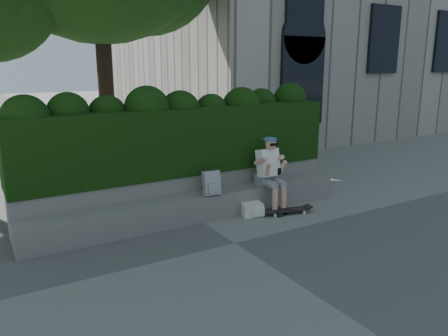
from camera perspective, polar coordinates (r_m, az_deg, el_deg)
ground at (r=6.89m, az=1.43°, el=-9.79°), size 80.00×80.00×0.00m
bench_ledge at (r=7.82m, az=-3.47°, el=-5.15°), size 6.00×0.45×0.45m
planter_wall at (r=8.18m, az=-5.02°, el=-3.23°), size 6.00×0.50×0.75m
hedge at (r=8.16m, az=-5.85°, el=3.73°), size 6.00×1.00×1.20m
person at (r=8.27m, az=6.01°, el=-0.37°), size 0.40×0.76×1.38m
skateboard at (r=8.23m, az=8.33°, el=-5.45°), size 0.86×0.41×0.09m
backpack_plaid at (r=7.71m, az=-1.65°, el=-1.97°), size 0.32×0.20×0.43m
backpack_ground at (r=8.05m, az=3.65°, el=-5.39°), size 0.42×0.34×0.24m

